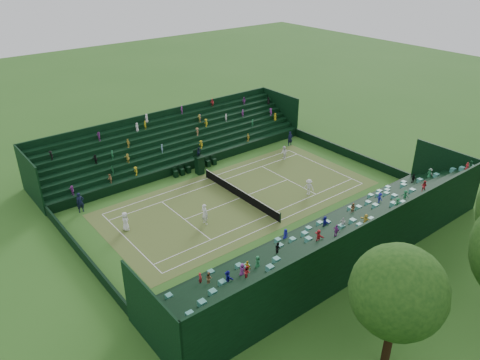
# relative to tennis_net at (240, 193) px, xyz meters

# --- Properties ---
(ground) EXTENTS (160.00, 160.00, 0.00)m
(ground) POSITION_rel_tennis_net_xyz_m (0.00, 0.00, -0.53)
(ground) COLOR #2E621F
(ground) RESTS_ON ground
(court_surface) EXTENTS (12.97, 26.77, 0.01)m
(court_surface) POSITION_rel_tennis_net_xyz_m (0.00, 0.00, -0.52)
(court_surface) COLOR #376C24
(court_surface) RESTS_ON ground
(perimeter_wall_north) EXTENTS (17.17, 0.20, 1.00)m
(perimeter_wall_north) POSITION_rel_tennis_net_xyz_m (0.00, 15.88, -0.03)
(perimeter_wall_north) COLOR black
(perimeter_wall_north) RESTS_ON ground
(perimeter_wall_south) EXTENTS (17.17, 0.20, 1.00)m
(perimeter_wall_south) POSITION_rel_tennis_net_xyz_m (0.00, -15.88, -0.03)
(perimeter_wall_south) COLOR black
(perimeter_wall_south) RESTS_ON ground
(perimeter_wall_east) EXTENTS (0.20, 31.77, 1.00)m
(perimeter_wall_east) POSITION_rel_tennis_net_xyz_m (8.48, 0.00, -0.03)
(perimeter_wall_east) COLOR black
(perimeter_wall_east) RESTS_ON ground
(perimeter_wall_west) EXTENTS (0.20, 31.77, 1.00)m
(perimeter_wall_west) POSITION_rel_tennis_net_xyz_m (-8.48, 0.00, -0.03)
(perimeter_wall_west) COLOR black
(perimeter_wall_west) RESTS_ON ground
(north_grandstand) EXTENTS (6.60, 32.00, 4.90)m
(north_grandstand) POSITION_rel_tennis_net_xyz_m (12.66, 0.00, 1.02)
(north_grandstand) COLOR black
(north_grandstand) RESTS_ON ground
(south_grandstand) EXTENTS (6.60, 32.00, 4.90)m
(south_grandstand) POSITION_rel_tennis_net_xyz_m (-12.66, 0.00, 1.02)
(south_grandstand) COLOR black
(south_grandstand) RESTS_ON ground
(tennis_net) EXTENTS (11.67, 0.10, 1.06)m
(tennis_net) POSITION_rel_tennis_net_xyz_m (0.00, 0.00, 0.00)
(tennis_net) COLOR black
(tennis_net) RESTS_ON ground
(umpire_chair) EXTENTS (0.97, 0.97, 3.05)m
(umpire_chair) POSITION_rel_tennis_net_xyz_m (-7.00, -0.03, 0.78)
(umpire_chair) COLOR black
(umpire_chair) RESTS_ON ground
(courtside_chairs) EXTENTS (0.48, 5.45, 1.03)m
(courtside_chairs) POSITION_rel_tennis_net_xyz_m (-7.89, -0.01, -0.14)
(courtside_chairs) COLOR black
(courtside_chairs) RESTS_ON ground
(player_near_west) EXTENTS (0.90, 0.62, 1.75)m
(player_near_west) POSITION_rel_tennis_net_xyz_m (-1.74, -11.29, 0.35)
(player_near_west) COLOR white
(player_near_west) RESTS_ON ground
(player_near_east) EXTENTS (0.78, 0.55, 2.01)m
(player_near_east) POSITION_rel_tennis_net_xyz_m (1.71, -5.32, 0.48)
(player_near_east) COLOR white
(player_near_east) RESTS_ON ground
(player_far_west) EXTENTS (0.94, 0.85, 1.59)m
(player_far_west) POSITION_rel_tennis_net_xyz_m (-4.09, 9.70, 0.27)
(player_far_west) COLOR white
(player_far_west) RESTS_ON ground
(player_far_east) EXTENTS (1.22, 0.95, 1.66)m
(player_far_east) POSITION_rel_tennis_net_xyz_m (3.62, 5.80, 0.31)
(player_far_east) COLOR silver
(player_far_east) RESTS_ON ground
(line_judge_north) EXTENTS (0.58, 0.73, 1.77)m
(line_judge_north) POSITION_rel_tennis_net_xyz_m (-6.62, 13.09, 0.36)
(line_judge_north) COLOR black
(line_judge_north) RESTS_ON ground
(line_judge_south) EXTENTS (0.49, 0.73, 1.96)m
(line_judge_south) POSITION_rel_tennis_net_xyz_m (-7.15, -13.15, 0.45)
(line_judge_south) COLOR black
(line_judge_south) RESTS_ON ground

